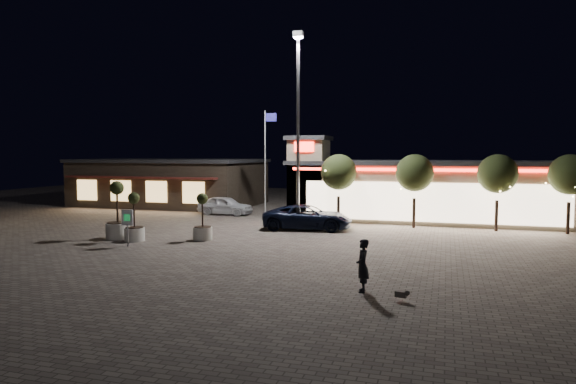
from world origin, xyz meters
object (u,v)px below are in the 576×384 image
(pedestrian, at_px, (363,266))
(planter_left, at_px, (118,221))
(planter_mid, at_px, (134,226))
(white_sedan, at_px, (225,205))
(valet_sign, at_px, (127,221))
(pickup_truck, at_px, (308,217))

(pedestrian, xyz_separation_m, planter_left, (-15.03, 7.11, 0.08))
(planter_left, xyz_separation_m, planter_mid, (1.35, -0.39, -0.18))
(white_sedan, height_order, planter_mid, planter_mid)
(pedestrian, bearing_deg, valet_sign, -122.28)
(pickup_truck, distance_m, valet_sign, 11.31)
(planter_mid, bearing_deg, valet_sign, -67.85)
(white_sedan, distance_m, planter_mid, 12.69)
(pickup_truck, distance_m, planter_left, 11.47)
(pedestrian, relative_size, planter_mid, 0.69)
(pickup_truck, relative_size, pedestrian, 3.04)
(white_sedan, distance_m, pedestrian, 23.89)
(pickup_truck, distance_m, pedestrian, 14.85)
(pickup_truck, height_order, planter_mid, planter_mid)
(pedestrian, xyz_separation_m, valet_sign, (-13.05, 5.18, 0.42))
(white_sedan, bearing_deg, valet_sign, -173.84)
(pickup_truck, xyz_separation_m, white_sedan, (-8.26, 5.68, -0.04))
(pedestrian, distance_m, valet_sign, 14.05)
(white_sedan, xyz_separation_m, planter_left, (-1.11, -12.30, 0.27))
(planter_mid, distance_m, valet_sign, 1.74)
(pickup_truck, distance_m, white_sedan, 10.03)
(pickup_truck, bearing_deg, valet_sign, 131.08)
(planter_mid, relative_size, valet_sign, 1.40)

